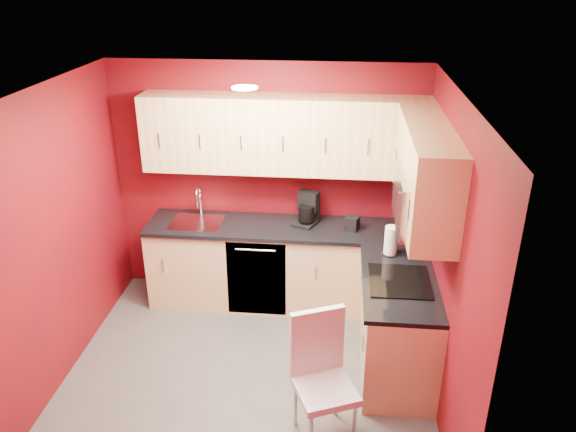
% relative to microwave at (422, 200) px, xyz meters
% --- Properties ---
extents(floor, '(3.20, 3.20, 0.00)m').
position_rel_microwave_xyz_m(floor, '(-1.39, -0.20, -1.66)').
color(floor, '#4F4D4A').
rests_on(floor, ground).
extents(ceiling, '(3.20, 3.20, 0.00)m').
position_rel_microwave_xyz_m(ceiling, '(-1.39, -0.20, 0.84)').
color(ceiling, white).
rests_on(ceiling, wall_back).
extents(wall_back, '(3.20, 0.00, 3.20)m').
position_rel_microwave_xyz_m(wall_back, '(-1.39, 1.30, -0.41)').
color(wall_back, maroon).
rests_on(wall_back, floor).
extents(wall_front, '(3.20, 0.00, 3.20)m').
position_rel_microwave_xyz_m(wall_front, '(-1.39, -1.70, -0.41)').
color(wall_front, maroon).
rests_on(wall_front, floor).
extents(wall_left, '(0.00, 3.00, 3.00)m').
position_rel_microwave_xyz_m(wall_left, '(-2.99, -0.20, -0.41)').
color(wall_left, maroon).
rests_on(wall_left, floor).
extents(wall_right, '(0.00, 3.00, 3.00)m').
position_rel_microwave_xyz_m(wall_right, '(0.21, -0.20, -0.41)').
color(wall_right, maroon).
rests_on(wall_right, floor).
extents(base_cabinets_back, '(2.80, 0.60, 0.87)m').
position_rel_microwave_xyz_m(base_cabinets_back, '(-1.19, 1.00, -1.22)').
color(base_cabinets_back, '#DDC07E').
rests_on(base_cabinets_back, floor).
extents(base_cabinets_right, '(0.60, 1.30, 0.87)m').
position_rel_microwave_xyz_m(base_cabinets_right, '(-0.09, 0.05, -1.22)').
color(base_cabinets_right, '#DDC07E').
rests_on(base_cabinets_right, floor).
extents(countertop_back, '(2.80, 0.63, 0.04)m').
position_rel_microwave_xyz_m(countertop_back, '(-1.19, 0.99, -0.77)').
color(countertop_back, black).
rests_on(countertop_back, base_cabinets_back).
extents(countertop_right, '(0.63, 1.27, 0.04)m').
position_rel_microwave_xyz_m(countertop_right, '(-0.11, 0.04, -0.77)').
color(countertop_right, black).
rests_on(countertop_right, base_cabinets_right).
extents(upper_cabinets_back, '(2.80, 0.35, 0.75)m').
position_rel_microwave_xyz_m(upper_cabinets_back, '(-1.19, 1.13, 0.17)').
color(upper_cabinets_back, '#EAC684').
rests_on(upper_cabinets_back, wall_back).
extents(upper_cabinets_right, '(0.35, 1.55, 0.75)m').
position_rel_microwave_xyz_m(upper_cabinets_right, '(0.03, 0.24, 0.23)').
color(upper_cabinets_right, '#EAC684').
rests_on(upper_cabinets_right, wall_right).
extents(microwave, '(0.42, 0.76, 0.42)m').
position_rel_microwave_xyz_m(microwave, '(0.00, 0.00, 0.00)').
color(microwave, silver).
rests_on(microwave, upper_cabinets_right).
extents(cooktop, '(0.50, 0.55, 0.01)m').
position_rel_microwave_xyz_m(cooktop, '(-0.11, 0.00, -0.74)').
color(cooktop, black).
rests_on(cooktop, countertop_right).
extents(sink, '(0.52, 0.42, 0.35)m').
position_rel_microwave_xyz_m(sink, '(-2.09, 1.00, -0.72)').
color(sink, silver).
rests_on(sink, countertop_back).
extents(dishwasher_front, '(0.60, 0.02, 0.82)m').
position_rel_microwave_xyz_m(dishwasher_front, '(-1.44, 0.71, -1.22)').
color(dishwasher_front, black).
rests_on(dishwasher_front, base_cabinets_back).
extents(downlight, '(0.20, 0.20, 0.01)m').
position_rel_microwave_xyz_m(downlight, '(-1.39, 0.10, 0.82)').
color(downlight, white).
rests_on(downlight, ceiling).
extents(coffee_maker, '(0.29, 0.33, 0.34)m').
position_rel_microwave_xyz_m(coffee_maker, '(-0.98, 1.04, -0.58)').
color(coffee_maker, black).
rests_on(coffee_maker, countertop_back).
extents(napkin_holder, '(0.16, 0.16, 0.14)m').
position_rel_microwave_xyz_m(napkin_holder, '(-0.51, 0.97, -0.68)').
color(napkin_holder, black).
rests_on(napkin_holder, countertop_back).
extents(paper_towel, '(0.17, 0.17, 0.27)m').
position_rel_microwave_xyz_m(paper_towel, '(-0.16, 0.49, -0.61)').
color(paper_towel, white).
rests_on(paper_towel, countertop_right).
extents(dining_chair, '(0.56, 0.57, 1.04)m').
position_rel_microwave_xyz_m(dining_chair, '(-0.69, -0.85, -1.14)').
color(dining_chair, silver).
rests_on(dining_chair, floor).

